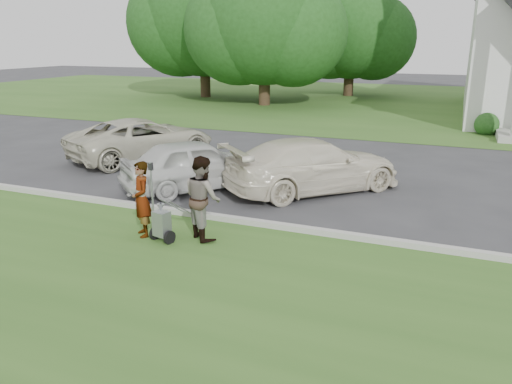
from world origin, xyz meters
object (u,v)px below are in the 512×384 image
Objects in this scene: tree_far at (203,19)px; car_c at (313,165)px; person_right at (203,198)px; striping_cart at (162,224)px; parking_meter_near at (152,183)px; car_b at (197,164)px; person_left at (142,200)px; tree_left at (264,25)px; tree_back at (351,33)px; car_a at (142,139)px.

tree_far reaches higher than car_c.
car_c is (1.24, 4.43, -0.16)m from person_right.
striping_cart is 1.62m from parking_meter_near.
striping_cart is 4.07m from car_b.
car_b is (-0.65, 3.72, -0.10)m from person_left.
tree_left is at bearing -26.56° from tree_far.
tree_back is 1.84× the size of car_c.
car_a is (-4.96, 6.57, 0.34)m from striping_cart.
person_right is at bearing -62.54° from tree_far.
tree_left is at bearing -34.32° from car_b.
tree_far is at bearing -153.44° from tree_back.
tree_left is 2.03× the size of car_c.
tree_back reaches higher than car_c.
striping_cart is at bearing 74.19° from person_right.
parking_meter_near is at bearing 17.12° from person_right.
tree_far reaches higher than person_left.
car_b is at bearing 169.60° from car_a.
tree_left is 1.11× the size of tree_back.
tree_far is at bearing 153.44° from tree_left.
tree_far is at bearing -22.80° from car_b.
car_b is (1.32, -27.23, -3.98)m from tree_back.
car_a is (-3.96, 5.40, -0.16)m from parking_meter_near.
car_b is at bearing -22.22° from person_right.
parking_meter_near reaches higher than striping_cart.
person_right is (7.28, -22.55, -4.19)m from tree_left.
car_c is at bearing -64.83° from tree_left.
person_left is at bearing 105.64° from car_c.
striping_cart is at bearing -64.29° from tree_far.
tree_left reaches higher than tree_back.
car_c is at bearing -120.75° from car_b.
person_left is at bearing -75.41° from tree_left.
parking_meter_near is 0.27× the size of car_a.
tree_far reaches higher than tree_back.
striping_cart is 0.63× the size of person_left.
person_right is at bearing -83.88° from tree_back.
person_left is 0.92× the size of person_right.
tree_back reaches higher than car_a.
tree_far is 26.11m from car_c.
parking_meter_near is at bearing -87.02° from tree_back.
striping_cart is 0.75× the size of parking_meter_near.
car_b is (-1.24, 3.86, 0.34)m from striping_cart.
car_c reaches higher than striping_cart.
tree_left is 20.43m from car_b.
tree_left reaches higher than car_c.
car_b is 0.83× the size of car_c.
car_b is at bearing 95.05° from parking_meter_near.
tree_far reaches higher than person_right.
tree_left is 24.46m from striping_cart.
tree_back is 1.79× the size of car_a.
car_b is at bearing -74.53° from tree_left.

